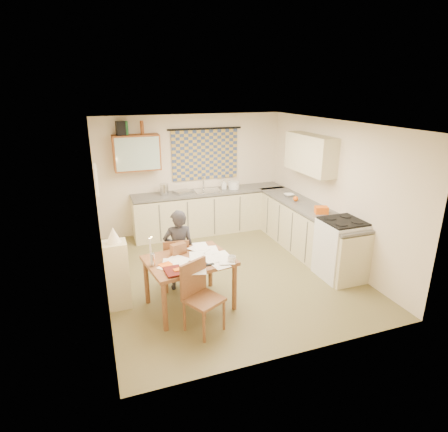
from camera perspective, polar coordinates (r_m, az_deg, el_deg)
name	(u,v)px	position (r m, az deg, el deg)	size (l,w,h in m)	color
floor	(228,272)	(6.54, 0.56, -8.56)	(4.00, 4.50, 0.02)	brown
ceiling	(228,123)	(5.82, 0.64, 14.02)	(4.00, 4.50, 0.02)	white
wall_back	(192,174)	(8.15, -4.96, 6.42)	(4.00, 0.02, 2.50)	beige
wall_front	(300,260)	(4.15, 11.54, -6.57)	(4.00, 0.02, 2.50)	beige
wall_left	(98,216)	(5.71, -18.67, -0.03)	(0.02, 4.50, 2.50)	beige
wall_right	(333,192)	(6.99, 16.28, 3.60)	(0.02, 4.50, 2.50)	beige
window_blind	(205,155)	(8.11, -2.89, 9.29)	(1.45, 0.03, 1.05)	navy
curtain_rod	(205,129)	(8.02, -2.91, 13.15)	(0.04, 0.04, 1.60)	black
wall_cabinet	(137,153)	(7.66, -13.16, 9.39)	(0.90, 0.34, 0.70)	brown
wall_cabinet_glass	(138,154)	(7.49, -13.00, 9.19)	(0.84, 0.02, 0.64)	#99B2A5
upper_cabinet_right	(310,154)	(7.21, 13.00, 9.22)	(0.34, 1.30, 0.70)	#C8BD8D
framed_print	(96,180)	(5.98, -18.87, 5.27)	(0.04, 0.50, 0.40)	#EFE6C9
print_canvas	(98,179)	(5.98, -18.63, 5.30)	(0.01, 0.42, 0.32)	#B8B8A4
counter_back	(210,212)	(8.16, -2.13, 0.67)	(3.30, 0.62, 0.92)	#C8BD8D
counter_right	(306,229)	(7.30, 12.33, -2.00)	(0.62, 2.95, 0.92)	#C8BD8D
stove	(340,249)	(6.48, 17.32, -4.80)	(0.65, 0.65, 1.00)	white
sink	(208,193)	(8.02, -2.48, 3.54)	(0.55, 0.45, 0.10)	silver
tap	(203,183)	(8.13, -3.16, 5.06)	(0.03, 0.03, 0.28)	silver
dish_rack	(183,192)	(7.86, -6.31, 3.66)	(0.35, 0.30, 0.06)	silver
kettle	(164,189)	(7.76, -9.12, 4.02)	(0.18, 0.18, 0.24)	silver
mixing_bowl	(234,185)	(8.18, 1.52, 4.73)	(0.24, 0.24, 0.16)	white
soap_bottle	(224,184)	(8.14, -0.05, 4.86)	(0.10, 0.10, 0.21)	white
bowl	(289,195)	(7.72, 9.87, 3.17)	(0.20, 0.20, 0.05)	white
orange_bag	(321,210)	(6.78, 14.63, 0.89)	(0.22, 0.16, 0.12)	orange
fruit_orange	(296,199)	(7.40, 10.87, 2.61)	(0.10, 0.10, 0.10)	orange
speaker	(121,128)	(7.57, -15.49, 12.77)	(0.16, 0.20, 0.26)	black
bottle_green	(126,128)	(7.58, -14.65, 12.85)	(0.07, 0.07, 0.26)	#195926
bottle_brown	(142,127)	(7.62, -12.38, 13.04)	(0.07, 0.07, 0.26)	brown
dining_table	(190,282)	(5.44, -5.24, -10.05)	(1.28, 1.05, 0.75)	brown
chair_far	(177,272)	(6.00, -7.23, -8.46)	(0.44, 0.44, 0.85)	brown
chair_near	(203,310)	(4.99, -3.20, -14.13)	(0.57, 0.57, 0.93)	brown
person	(179,250)	(5.81, -6.88, -5.19)	(0.50, 0.36, 1.30)	black
shelf_stand	(117,275)	(5.58, -15.93, -8.61)	(0.32, 0.30, 1.00)	#C8BD8D
lampshade	(113,235)	(5.33, -16.52, -2.79)	(0.20, 0.20, 0.22)	#EFE6C9
letter_rack	(178,249)	(5.41, -6.96, -4.98)	(0.22, 0.10, 0.16)	brown
mug	(232,259)	(5.14, 1.19, -6.60)	(0.15, 0.15, 0.09)	white
magazine	(165,273)	(4.91, -8.96, -8.56)	(0.24, 0.31, 0.03)	maroon
book	(162,268)	(5.05, -9.41, -7.81)	(0.23, 0.27, 0.02)	orange
orange_box	(178,270)	(4.93, -6.99, -8.23)	(0.12, 0.08, 0.04)	orange
eyeglasses	(209,265)	(5.07, -2.25, -7.43)	(0.13, 0.04, 0.02)	black
candle_holder	(153,260)	(5.11, -10.82, -6.56)	(0.06, 0.06, 0.18)	silver
candle	(150,246)	(5.03, -11.19, -4.53)	(0.02, 0.02, 0.22)	white
candle_flame	(151,237)	(4.99, -11.02, -3.18)	(0.02, 0.02, 0.02)	#FFCC66
papers	(201,258)	(5.26, -3.58, -6.39)	(1.09, 1.02, 0.02)	white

